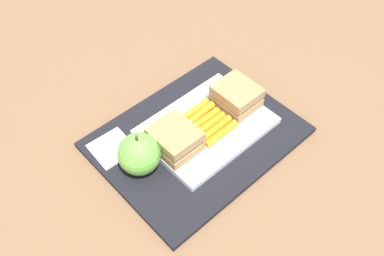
# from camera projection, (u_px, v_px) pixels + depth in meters

# --- Properties ---
(ground_plane) EXTENTS (2.40, 2.40, 0.00)m
(ground_plane) POSITION_uv_depth(u_px,v_px,m) (197.00, 139.00, 0.82)
(ground_plane) COLOR brown
(lunchbag_mat) EXTENTS (0.36, 0.28, 0.01)m
(lunchbag_mat) POSITION_uv_depth(u_px,v_px,m) (197.00, 137.00, 0.81)
(lunchbag_mat) COLOR black
(lunchbag_mat) RESTS_ON ground_plane
(food_tray) EXTENTS (0.23, 0.17, 0.01)m
(food_tray) POSITION_uv_depth(u_px,v_px,m) (207.00, 127.00, 0.81)
(food_tray) COLOR white
(food_tray) RESTS_ON lunchbag_mat
(sandwich_half_left) EXTENTS (0.07, 0.08, 0.04)m
(sandwich_half_left) POSITION_uv_depth(u_px,v_px,m) (236.00, 96.00, 0.83)
(sandwich_half_left) COLOR #9E7A4C
(sandwich_half_left) RESTS_ON food_tray
(sandwich_half_right) EXTENTS (0.07, 0.08, 0.04)m
(sandwich_half_right) POSITION_uv_depth(u_px,v_px,m) (175.00, 139.00, 0.76)
(sandwich_half_right) COLOR #9E7A4C
(sandwich_half_right) RESTS_ON food_tray
(carrot_sticks_bundle) EXTENTS (0.08, 0.09, 0.02)m
(carrot_sticks_bundle) POSITION_uv_depth(u_px,v_px,m) (207.00, 122.00, 0.80)
(carrot_sticks_bundle) COLOR orange
(carrot_sticks_bundle) RESTS_ON food_tray
(apple) EXTENTS (0.08, 0.08, 0.09)m
(apple) POSITION_uv_depth(u_px,v_px,m) (139.00, 154.00, 0.73)
(apple) COLOR #66B742
(apple) RESTS_ON lunchbag_mat
(paper_napkin) EXTENTS (0.07, 0.07, 0.00)m
(paper_napkin) POSITION_uv_depth(u_px,v_px,m) (112.00, 148.00, 0.79)
(paper_napkin) COLOR white
(paper_napkin) RESTS_ON lunchbag_mat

